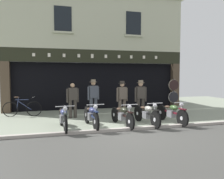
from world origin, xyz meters
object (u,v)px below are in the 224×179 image
motorcycle_left (63,117)px  salesman_left (73,99)px  salesman_right (122,97)px  motorcycle_right (171,113)px  advert_board_near (55,77)px  leaning_bicycle (22,108)px  motorcycle_center (122,115)px  motorcycle_center_right (147,114)px  shopkeeper_center (93,96)px  assistant_far_right (141,97)px  tyre_sign_pole (174,91)px  motorcycle_center_left (91,116)px  advert_board_far (34,77)px

motorcycle_left → salesman_left: 2.21m
motorcycle_left → salesman_right: bearing=-150.8°
salesman_right → motorcycle_right: bearing=119.8°
advert_board_near → leaning_bicycle: advert_board_near is taller
advert_board_near → motorcycle_center: bearing=-62.9°
salesman_right → salesman_left: bearing=-19.2°
advert_board_near → motorcycle_center_right: bearing=-54.6°
motorcycle_center_right → salesman_right: bearing=-81.2°
motorcycle_left → shopkeeper_center: 2.57m
salesman_left → assistant_far_right: assistant_far_right is taller
shopkeeper_center → tyre_sign_pole: size_ratio=1.00×
motorcycle_center_left → salesman_right: size_ratio=1.27×
motorcycle_center_left → motorcycle_center: size_ratio=1.02×
motorcycle_center_left → advert_board_far: (-2.26, 4.50, 1.36)m
motorcycle_left → tyre_sign_pole: bearing=-158.7°
motorcycle_center_right → leaning_bicycle: bearing=-37.1°
motorcycle_center_right → shopkeeper_center: 2.77m
motorcycle_center → assistant_far_right: 2.11m
assistant_far_right → advert_board_far: advert_board_far is taller
salesman_right → advert_board_near: (-2.92, 2.86, 0.87)m
motorcycle_right → motorcycle_left: bearing=-6.0°
salesman_left → shopkeeper_center: shopkeeper_center is taller
leaning_bicycle → advert_board_near: bearing=141.7°
motorcycle_center_left → advert_board_near: size_ratio=2.26×
motorcycle_center_left → salesman_right: bearing=-139.8°
motorcycle_left → advert_board_far: advert_board_far is taller
salesman_right → advert_board_far: bearing=-45.0°
leaning_bicycle → motorcycle_center_right: bearing=64.2°
tyre_sign_pole → leaning_bicycle: tyre_sign_pole is taller
motorcycle_center_left → salesman_right: (1.73, 1.64, 0.48)m
advert_board_near → leaning_bicycle: bearing=-135.9°
motorcycle_center_right → tyre_sign_pole: tyre_sign_pole is taller
shopkeeper_center → tyre_sign_pole: 4.53m
motorcycle_center_left → motorcycle_center: 1.17m
salesman_left → assistant_far_right: bearing=159.6°
motorcycle_left → shopkeeper_center: size_ratio=1.18×
motorcycle_center_left → motorcycle_center_right: 2.13m
motorcycle_center_left → motorcycle_center_right: (2.13, -0.17, -0.00)m
motorcycle_center_left → assistant_far_right: assistant_far_right is taller
motorcycle_center_right → salesman_left: size_ratio=1.34×
motorcycle_right → shopkeeper_center: bearing=-42.6°
motorcycle_center_right → assistant_far_right: size_ratio=1.24×
advert_board_near → leaning_bicycle: 2.54m
motorcycle_center → leaning_bicycle: 4.99m
motorcycle_center_right → leaning_bicycle: motorcycle_center_right is taller
tyre_sign_pole → assistant_far_right: bearing=-153.4°
motorcycle_right → assistant_far_right: 1.78m
motorcycle_center → salesman_right: salesman_right is taller
motorcycle_center → advert_board_near: 5.36m
motorcycle_center → motorcycle_right: 2.04m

